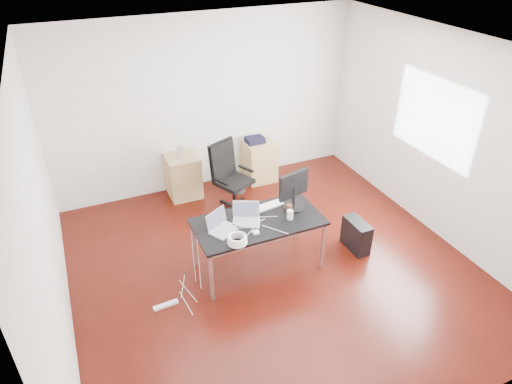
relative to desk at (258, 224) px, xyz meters
name	(u,v)px	position (x,y,z in m)	size (l,w,h in m)	color
room_shell	(278,173)	(0.21, -0.09, 0.73)	(5.00, 5.00, 5.00)	#320A05
desk	(258,224)	(0.00, 0.00, 0.00)	(1.60, 0.80, 0.73)	black
office_chair	(230,174)	(0.18, 1.47, -0.07)	(0.64, 0.65, 1.08)	black
filing_cabinet_left	(183,176)	(-0.38, 2.14, -0.33)	(0.50, 0.50, 0.70)	#A38651
filing_cabinet_right	(259,161)	(0.97, 2.14, -0.33)	(0.50, 0.50, 0.70)	#A38651
pc_tower	(356,235)	(1.39, -0.19, -0.46)	(0.20, 0.45, 0.44)	black
wastebasket	(238,184)	(0.47, 1.88, -0.54)	(0.24, 0.24, 0.28)	black
power_strip	(166,305)	(-1.29, -0.22, -0.66)	(0.30, 0.06, 0.04)	white
laptop_left	(221,226)	(-0.48, 0.00, 0.11)	(0.41, 0.38, 0.23)	silver
laptop_right	(246,217)	(-0.13, 0.05, 0.11)	(0.41, 0.37, 0.23)	silver
monitor	(293,189)	(0.53, 0.10, 0.34)	(0.45, 0.26, 0.51)	black
keyboard	(267,206)	(0.23, 0.23, 0.06)	(0.44, 0.14, 0.02)	white
cup_white	(290,215)	(0.38, -0.12, 0.11)	(0.08, 0.08, 0.12)	white
cup_brown	(289,208)	(0.45, 0.03, 0.10)	(0.08, 0.08, 0.10)	brown
cable_coil	(237,240)	(-0.41, -0.32, 0.11)	(0.24, 0.24, 0.11)	white
power_adapter	(256,232)	(-0.13, -0.23, 0.07)	(0.07, 0.07, 0.03)	white
speaker	(181,151)	(-0.37, 2.18, 0.11)	(0.09, 0.08, 0.18)	#9E9E9E
navy_garment	(255,140)	(0.90, 2.16, 0.07)	(0.30, 0.24, 0.09)	black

